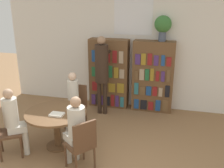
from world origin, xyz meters
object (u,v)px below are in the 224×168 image
at_px(reading_table, 56,118).
at_px(chair_left_side, 77,104).
at_px(chair_near_camera, 4,130).
at_px(seated_reader_left, 72,99).
at_px(bookshelf_right, 153,77).
at_px(flower_vase, 163,25).
at_px(seated_reader_back, 14,118).
at_px(seated_reader_right, 76,127).
at_px(bookshelf_left, 109,74).
at_px(librarian_standing, 102,67).
at_px(chair_far_side, 82,143).

relative_size(reading_table, chair_left_side, 1.23).
distance_m(chair_near_camera, seated_reader_left, 1.43).
bearing_deg(chair_left_side, bookshelf_right, -138.25).
bearing_deg(bookshelf_right, flower_vase, 1.69).
bearing_deg(chair_left_side, seated_reader_back, 66.35).
xyz_separation_m(chair_near_camera, seated_reader_right, (1.30, 0.05, 0.21)).
xyz_separation_m(bookshelf_left, reading_table, (-0.44, -2.10, -0.27)).
relative_size(bookshelf_left, chair_near_camera, 1.89).
bearing_deg(bookshelf_left, seated_reader_back, -112.36).
relative_size(bookshelf_right, seated_reader_right, 1.37).
height_order(seated_reader_right, seated_reader_back, seated_reader_right).
relative_size(flower_vase, seated_reader_right, 0.46).
bearing_deg(flower_vase, chair_near_camera, -132.95).
xyz_separation_m(bookshelf_left, seated_reader_left, (-0.41, -1.40, -0.17)).
bearing_deg(bookshelf_left, bookshelf_right, -0.00).
xyz_separation_m(flower_vase, seated_reader_back, (-2.26, -2.49, -1.36)).
bearing_deg(reading_table, chair_near_camera, -146.43).
bearing_deg(seated_reader_left, chair_near_camera, 59.53).
xyz_separation_m(bookshelf_left, chair_left_side, (-0.40, -1.21, -0.34)).
distance_m(flower_vase, seated_reader_back, 3.63).
bearing_deg(bookshelf_left, reading_table, -101.73).
bearing_deg(bookshelf_right, seated_reader_left, -136.72).
xyz_separation_m(chair_left_side, seated_reader_left, (-0.01, -0.19, 0.18)).
distance_m(reading_table, seated_reader_back, 0.72).
relative_size(seated_reader_left, librarian_standing, 0.67).
bearing_deg(seated_reader_right, chair_far_side, -90.00).
xyz_separation_m(chair_left_side, librarian_standing, (0.36, 0.71, 0.63)).
distance_m(flower_vase, reading_table, 3.07).
xyz_separation_m(flower_vase, seated_reader_left, (-1.65, -1.40, -1.37)).
relative_size(flower_vase, chair_near_camera, 0.63).
distance_m(reading_table, seated_reader_left, 0.71).
distance_m(reading_table, chair_left_side, 0.89).
distance_m(seated_reader_right, librarian_standing, 2.09).
relative_size(bookshelf_right, reading_table, 1.54).
bearing_deg(reading_table, chair_far_side, -38.43).
bearing_deg(bookshelf_right, reading_table, -125.83).
bearing_deg(chair_left_side, chair_far_side, 117.00).
bearing_deg(chair_left_side, reading_table, 90.00).
xyz_separation_m(bookshelf_left, chair_far_side, (0.26, -2.65, -0.34)).
height_order(seated_reader_right, librarian_standing, librarian_standing).
bearing_deg(chair_near_camera, seated_reader_back, 90.00).
distance_m(chair_far_side, seated_reader_back, 1.31).
bearing_deg(bookshelf_left, chair_near_camera, -114.43).
distance_m(chair_near_camera, seated_reader_back, 0.27).
xyz_separation_m(bookshelf_left, chair_near_camera, (-1.18, -2.59, -0.34)).
bearing_deg(librarian_standing, flower_vase, 21.66).
bearing_deg(bookshelf_left, librarian_standing, -94.00).
relative_size(bookshelf_left, seated_reader_left, 1.38).
distance_m(bookshelf_left, reading_table, 2.16).
xyz_separation_m(reading_table, seated_reader_back, (-0.59, -0.39, 0.12)).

